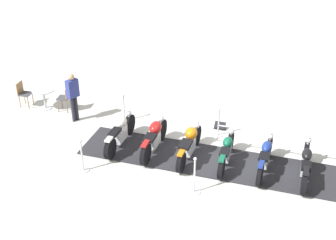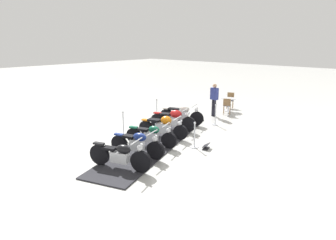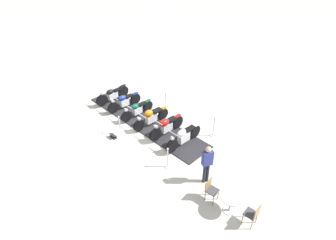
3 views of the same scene
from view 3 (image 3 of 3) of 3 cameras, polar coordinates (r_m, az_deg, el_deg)
name	(u,v)px [view 3 (image 3 of 3)]	position (r m, az deg, el deg)	size (l,w,h in m)	color
ground_plane	(145,121)	(14.37, -4.93, -0.15)	(80.00, 80.00, 0.00)	silver
display_platform	(145,120)	(14.36, -4.93, -0.08)	(7.76, 1.66, 0.05)	#28282D
motorcycle_black	(112,95)	(16.06, -11.59, 5.23)	(0.94, 2.10, 1.00)	black
motorcycle_navy	(124,101)	(15.23, -9.22, 3.88)	(0.85, 2.06, 0.94)	black
motorcycle_forest	(137,110)	(14.48, -6.54, 2.18)	(0.95, 2.02, 0.90)	black
motorcycle_copper	(151,117)	(13.71, -3.63, 0.63)	(0.95, 2.15, 0.91)	black
motorcycle_maroon	(166,126)	(13.02, -0.38, -1.24)	(0.89, 2.09, 0.98)	black
motorcycle_cream	(183,137)	(12.44, 3.25, -3.48)	(0.98, 2.12, 0.95)	black
stanchion_right_mid	(120,128)	(13.45, -10.01, -1.65)	(0.33, 0.33, 1.01)	silver
stanchion_right_rear	(168,160)	(11.39, -0.09, -8.41)	(0.28, 0.28, 1.03)	silver
stanchion_left_mid	(166,104)	(15.05, -0.50, 3.27)	(0.36, 0.36, 1.13)	silver
stanchion_left_rear	(213,130)	(13.28, 9.49, -1.99)	(0.32, 0.32, 1.05)	silver
info_placard	(113,136)	(13.39, -11.39, -3.36)	(0.45, 0.35, 0.21)	#333338
cafe_table	(231,200)	(9.97, 13.08, -15.97)	(0.81, 0.81, 0.75)	#B7B7BC
cafe_chair_near_table	(253,214)	(9.82, 17.35, -18.22)	(0.52, 0.52, 0.93)	olive
cafe_chair_across_table	(211,189)	(10.21, 8.93, -14.04)	(0.53, 0.53, 0.90)	olive
bystander_person	(207,162)	(10.44, 8.19, -8.58)	(0.26, 0.42, 1.75)	#23232D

